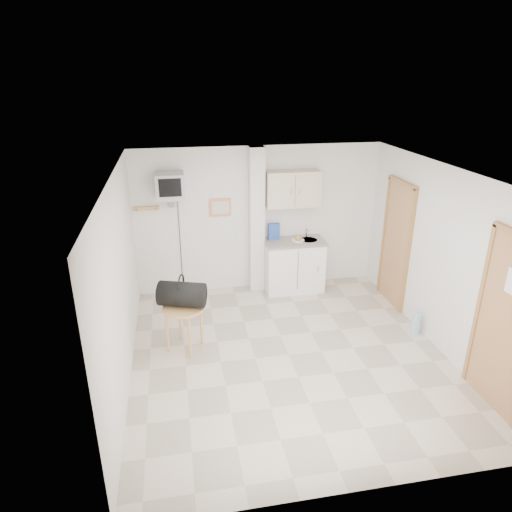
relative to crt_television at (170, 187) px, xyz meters
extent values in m
plane|color=beige|center=(1.45, -2.02, -1.94)|extent=(4.50, 4.50, 0.00)
cube|color=white|center=(1.45, 0.23, -0.69)|extent=(4.20, 0.04, 2.50)
cube|color=white|center=(1.45, -4.27, -0.69)|extent=(4.20, 0.04, 2.50)
cube|color=white|center=(-0.65, -2.02, -0.69)|extent=(0.04, 4.50, 2.50)
cube|color=white|center=(3.55, -2.02, -0.69)|extent=(0.04, 4.50, 2.50)
cube|color=white|center=(1.45, -2.02, 0.56)|extent=(4.20, 4.50, 0.04)
cube|color=white|center=(1.40, 0.12, -0.69)|extent=(0.25, 0.22, 2.50)
cube|color=#EB7C50|center=(0.80, 0.21, -0.44)|extent=(0.36, 0.03, 0.30)
cube|color=silver|center=(0.80, 0.19, -0.44)|extent=(0.28, 0.01, 0.22)
cube|color=tan|center=(-0.40, 0.20, -0.39)|extent=(0.40, 0.05, 0.06)
cube|color=white|center=(1.13, 0.22, -0.99)|extent=(0.15, 0.02, 0.08)
cylinder|color=tan|center=(-0.55, 0.14, -0.40)|extent=(0.02, 0.08, 0.02)
cylinder|color=tan|center=(-0.25, 0.14, -0.40)|extent=(0.02, 0.08, 0.02)
cube|color=#985D33|center=(3.52, -0.77, -0.94)|extent=(0.04, 0.75, 2.00)
cube|color=brown|center=(3.52, -0.77, -0.94)|extent=(0.06, 0.87, 2.06)
cube|color=#985D33|center=(3.52, -3.37, -0.93)|extent=(0.04, 0.82, 2.02)
cube|color=brown|center=(3.52, -3.37, -0.93)|extent=(0.06, 0.94, 2.08)
cube|color=white|center=(2.03, -0.05, -1.50)|extent=(1.00, 0.55, 0.88)
cube|color=gray|center=(2.03, -0.05, -1.04)|extent=(1.03, 0.58, 0.04)
cylinder|color=#B7B7BA|center=(2.28, -0.05, -1.04)|extent=(0.30, 0.30, 0.05)
cylinder|color=#B7B7BA|center=(2.28, 0.09, -0.94)|extent=(0.02, 0.02, 0.16)
cylinder|color=#B7B7BA|center=(2.28, 0.03, -0.86)|extent=(0.02, 0.13, 0.02)
cube|color=beige|center=(2.00, 0.07, -0.14)|extent=(0.90, 0.32, 0.60)
cube|color=#254AA4|center=(1.69, 0.07, -0.87)|extent=(0.19, 0.07, 0.29)
cylinder|color=white|center=(2.09, -0.07, -1.01)|extent=(0.22, 0.22, 0.01)
sphere|color=tan|center=(2.09, -0.07, -0.96)|extent=(0.11, 0.11, 0.11)
cube|color=slate|center=(0.00, 0.07, -0.21)|extent=(0.36, 0.32, 0.02)
cube|color=slate|center=(0.00, 0.20, -0.29)|extent=(0.10, 0.06, 0.20)
cube|color=#A7A7A9|center=(0.00, 0.00, 0.01)|extent=(0.44, 0.42, 0.40)
cube|color=black|center=(0.00, -0.22, 0.03)|extent=(0.34, 0.02, 0.28)
cylinder|color=black|center=(0.10, 0.21, -1.07)|extent=(0.01, 0.01, 1.73)
cylinder|color=tan|center=(0.07, -1.59, -1.30)|extent=(0.56, 0.56, 0.03)
cylinder|color=tan|center=(0.30, -1.53, -1.63)|extent=(0.04, 0.04, 0.62)
cylinder|color=tan|center=(0.01, -1.36, -1.63)|extent=(0.04, 0.04, 0.62)
cylinder|color=tan|center=(-0.16, -1.65, -1.63)|extent=(0.04, 0.04, 0.62)
cylinder|color=tan|center=(0.13, -1.83, -1.63)|extent=(0.04, 0.04, 0.62)
cylinder|color=black|center=(0.06, -1.55, -1.12)|extent=(0.70, 0.52, 0.34)
torus|color=black|center=(0.06, -1.55, -0.95)|extent=(0.10, 0.25, 0.26)
cylinder|color=#96C1D2|center=(3.43, -1.82, -1.77)|extent=(0.13, 0.13, 0.34)
cylinder|color=#96C1D2|center=(3.43, -1.82, -1.58)|extent=(0.04, 0.04, 0.04)
camera|label=1|loc=(0.05, -7.14, 1.67)|focal=32.00mm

